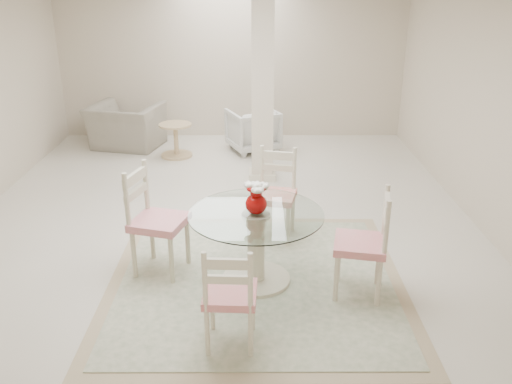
{
  "coord_description": "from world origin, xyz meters",
  "views": [
    {
      "loc": [
        0.39,
        -6.05,
        2.76
      ],
      "look_at": [
        0.4,
        -1.35,
        0.85
      ],
      "focal_mm": 38.0,
      "sensor_mm": 36.0,
      "label": 1
    }
  ],
  "objects_px": {
    "armchair_white": "(253,130)",
    "side_table": "(176,141)",
    "dining_chair_south": "(229,290)",
    "dining_chair_east": "(369,236)",
    "dining_chair_north": "(276,187)",
    "recliner_taupe": "(126,126)",
    "dining_chair_west": "(151,213)",
    "column": "(262,84)",
    "red_vase": "(256,198)",
    "dining_table": "(256,248)"
  },
  "relations": [
    {
      "from": "armchair_white",
      "to": "side_table",
      "type": "distance_m",
      "value": 1.28
    },
    {
      "from": "dining_chair_south",
      "to": "side_table",
      "type": "height_order",
      "value": "dining_chair_south"
    },
    {
      "from": "dining_chair_east",
      "to": "side_table",
      "type": "relative_size",
      "value": 2.09
    },
    {
      "from": "dining_chair_south",
      "to": "armchair_white",
      "type": "bearing_deg",
      "value": -89.24
    },
    {
      "from": "dining_chair_north",
      "to": "armchair_white",
      "type": "height_order",
      "value": "dining_chair_north"
    },
    {
      "from": "dining_chair_north",
      "to": "recliner_taupe",
      "type": "distance_m",
      "value": 4.12
    },
    {
      "from": "dining_chair_west",
      "to": "armchair_white",
      "type": "xyz_separation_m",
      "value": [
        0.96,
        3.95,
        -0.28
      ]
    },
    {
      "from": "column",
      "to": "side_table",
      "type": "relative_size",
      "value": 5.01
    },
    {
      "from": "red_vase",
      "to": "dining_chair_north",
      "type": "height_order",
      "value": "dining_chair_north"
    },
    {
      "from": "column",
      "to": "red_vase",
      "type": "distance_m",
      "value": 2.89
    },
    {
      "from": "column",
      "to": "armchair_white",
      "type": "distance_m",
      "value": 1.66
    },
    {
      "from": "column",
      "to": "dining_chair_north",
      "type": "height_order",
      "value": "column"
    },
    {
      "from": "dining_table",
      "to": "recliner_taupe",
      "type": "relative_size",
      "value": 1.12
    },
    {
      "from": "column",
      "to": "side_table",
      "type": "xyz_separation_m",
      "value": [
        -1.37,
        0.99,
        -1.1
      ]
    },
    {
      "from": "red_vase",
      "to": "dining_chair_east",
      "type": "distance_m",
      "value": 1.06
    },
    {
      "from": "column",
      "to": "dining_chair_south",
      "type": "distance_m",
      "value": 3.94
    },
    {
      "from": "red_vase",
      "to": "dining_chair_north",
      "type": "xyz_separation_m",
      "value": [
        0.22,
        1.0,
        -0.29
      ]
    },
    {
      "from": "recliner_taupe",
      "to": "side_table",
      "type": "relative_size",
      "value": 2.07
    },
    {
      "from": "dining_chair_east",
      "to": "dining_chair_west",
      "type": "distance_m",
      "value": 2.05
    },
    {
      "from": "column",
      "to": "dining_chair_west",
      "type": "xyz_separation_m",
      "value": [
        -1.1,
        -2.63,
        -0.72
      ]
    },
    {
      "from": "side_table",
      "to": "red_vase",
      "type": "bearing_deg",
      "value": -71.67
    },
    {
      "from": "recliner_taupe",
      "to": "armchair_white",
      "type": "relative_size",
      "value": 1.47
    },
    {
      "from": "column",
      "to": "dining_chair_east",
      "type": "height_order",
      "value": "column"
    },
    {
      "from": "recliner_taupe",
      "to": "side_table",
      "type": "bearing_deg",
      "value": 164.16
    },
    {
      "from": "dining_chair_south",
      "to": "recliner_taupe",
      "type": "relative_size",
      "value": 0.91
    },
    {
      "from": "dining_chair_east",
      "to": "recliner_taupe",
      "type": "height_order",
      "value": "dining_chair_east"
    },
    {
      "from": "dining_chair_east",
      "to": "red_vase",
      "type": "bearing_deg",
      "value": -90.9
    },
    {
      "from": "dining_chair_south",
      "to": "side_table",
      "type": "bearing_deg",
      "value": -74.97
    },
    {
      "from": "column",
      "to": "side_table",
      "type": "height_order",
      "value": "column"
    },
    {
      "from": "column",
      "to": "dining_chair_east",
      "type": "distance_m",
      "value": 3.29
    },
    {
      "from": "red_vase",
      "to": "dining_chair_west",
      "type": "bearing_deg",
      "value": 167.37
    },
    {
      "from": "dining_chair_west",
      "to": "side_table",
      "type": "relative_size",
      "value": 2.21
    },
    {
      "from": "column",
      "to": "dining_chair_north",
      "type": "bearing_deg",
      "value": -86.24
    },
    {
      "from": "column",
      "to": "dining_chair_east",
      "type": "relative_size",
      "value": 2.39
    },
    {
      "from": "dining_chair_north",
      "to": "armchair_white",
      "type": "bearing_deg",
      "value": 106.78
    },
    {
      "from": "dining_chair_south",
      "to": "armchair_white",
      "type": "xyz_separation_m",
      "value": [
        0.17,
        5.16,
        -0.19
      ]
    },
    {
      "from": "red_vase",
      "to": "dining_chair_east",
      "type": "xyz_separation_m",
      "value": [
        1.0,
        -0.22,
        -0.28
      ]
    },
    {
      "from": "dining_table",
      "to": "recliner_taupe",
      "type": "distance_m",
      "value": 4.86
    },
    {
      "from": "recliner_taupe",
      "to": "red_vase",
      "type": "bearing_deg",
      "value": 130.24
    },
    {
      "from": "dining_chair_north",
      "to": "dining_chair_south",
      "type": "height_order",
      "value": "dining_chair_north"
    },
    {
      "from": "dining_table",
      "to": "dining_chair_east",
      "type": "height_order",
      "value": "dining_chair_east"
    },
    {
      "from": "dining_table",
      "to": "column",
      "type": "bearing_deg",
      "value": 88.06
    },
    {
      "from": "dining_table",
      "to": "dining_chair_north",
      "type": "height_order",
      "value": "dining_chair_north"
    },
    {
      "from": "dining_chair_north",
      "to": "dining_chair_west",
      "type": "relative_size",
      "value": 0.93
    },
    {
      "from": "dining_chair_east",
      "to": "dining_chair_south",
      "type": "height_order",
      "value": "dining_chair_east"
    },
    {
      "from": "dining_chair_north",
      "to": "red_vase",
      "type": "bearing_deg",
      "value": -90.13
    },
    {
      "from": "dining_chair_east",
      "to": "recliner_taupe",
      "type": "bearing_deg",
      "value": -133.85
    },
    {
      "from": "armchair_white",
      "to": "side_table",
      "type": "height_order",
      "value": "armchair_white"
    },
    {
      "from": "column",
      "to": "red_vase",
      "type": "height_order",
      "value": "column"
    },
    {
      "from": "dining_chair_east",
      "to": "dining_chair_south",
      "type": "relative_size",
      "value": 1.11
    }
  ]
}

